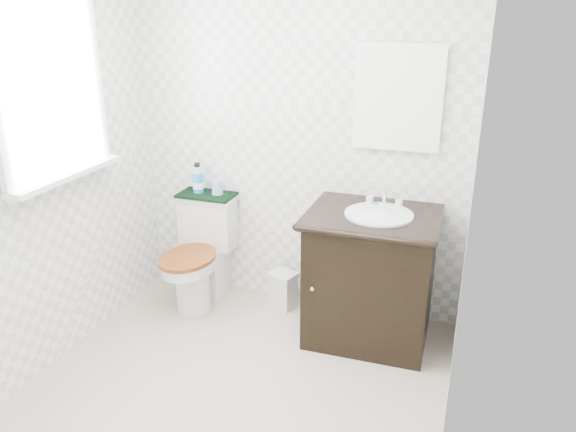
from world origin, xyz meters
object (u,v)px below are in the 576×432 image
Objects in this scene: trash_bin at (283,289)px; mouthwash_bottle at (198,179)px; cup at (217,187)px; toilet at (202,257)px; vanity at (371,272)px.

mouthwash_bottle is at bearing 175.21° from trash_bin.
trash_bin is 1.24× the size of mouthwash_bottle.
trash_bin is 2.65× the size of cup.
toilet is 0.80× the size of vanity.
trash_bin is (0.57, 0.08, -0.19)m from toilet.
cup is at bearing 173.13° from trash_bin.
trash_bin is at bearing 7.78° from toilet.
vanity is at bearing -13.15° from trash_bin.
trash_bin is at bearing 166.85° from vanity.
trash_bin is 0.96m from mouthwash_bottle.
mouthwash_bottle is 0.15m from cup.
mouthwash_bottle is at bearing 171.02° from vanity.
mouthwash_bottle reaches higher than cup.
cup is at bearing 61.48° from toilet.
vanity is 4.41× the size of mouthwash_bottle.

